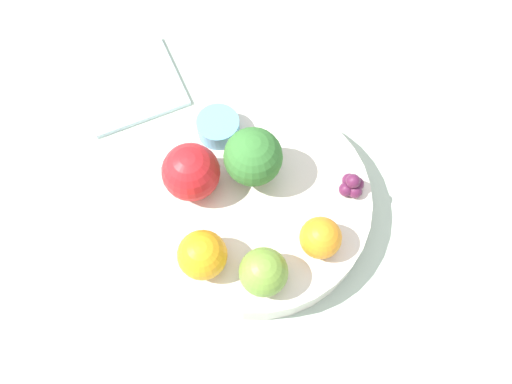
% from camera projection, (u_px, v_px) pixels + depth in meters
% --- Properties ---
extents(ground_plane, '(6.00, 6.00, 0.00)m').
position_uv_depth(ground_plane, '(256.00, 216.00, 0.58)').
color(ground_plane, gray).
extents(table_surface, '(1.20, 1.20, 0.02)m').
position_uv_depth(table_surface, '(256.00, 213.00, 0.58)').
color(table_surface, '#B2C6B2').
rests_on(table_surface, ground_plane).
extents(bowl, '(0.25, 0.25, 0.04)m').
position_uv_depth(bowl, '(256.00, 203.00, 0.55)').
color(bowl, silver).
rests_on(bowl, table_surface).
extents(broccoli, '(0.06, 0.06, 0.07)m').
position_uv_depth(broccoli, '(253.00, 157.00, 0.51)').
color(broccoli, '#99C17A').
rests_on(broccoli, bowl).
extents(apple_red, '(0.05, 0.05, 0.05)m').
position_uv_depth(apple_red, '(264.00, 272.00, 0.47)').
color(apple_red, olive).
rests_on(apple_red, bowl).
extents(apple_green, '(0.06, 0.06, 0.06)m').
position_uv_depth(apple_green, '(191.00, 172.00, 0.51)').
color(apple_green, red).
rests_on(apple_green, bowl).
extents(orange_front, '(0.04, 0.04, 0.04)m').
position_uv_depth(orange_front, '(321.00, 238.00, 0.49)').
color(orange_front, orange).
rests_on(orange_front, bowl).
extents(orange_back, '(0.05, 0.05, 0.05)m').
position_uv_depth(orange_back, '(202.00, 255.00, 0.48)').
color(orange_back, orange).
rests_on(orange_back, bowl).
extents(grape_cluster, '(0.03, 0.03, 0.03)m').
position_uv_depth(grape_cluster, '(352.00, 185.00, 0.52)').
color(grape_cluster, '#5B1E42').
rests_on(grape_cluster, bowl).
extents(small_cup, '(0.05, 0.05, 0.02)m').
position_uv_depth(small_cup, '(217.00, 127.00, 0.55)').
color(small_cup, '#66B2DB').
rests_on(small_cup, bowl).
extents(napkin, '(0.13, 0.12, 0.01)m').
position_uv_depth(napkin, '(130.00, 85.00, 0.63)').
color(napkin, silver).
rests_on(napkin, table_surface).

